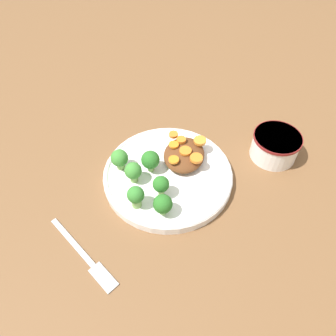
{
  "coord_description": "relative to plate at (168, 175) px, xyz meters",
  "views": [
    {
      "loc": [
        -0.42,
        -0.1,
        0.55
      ],
      "look_at": [
        0.0,
        0.0,
        0.03
      ],
      "focal_mm": 35.0,
      "sensor_mm": 36.0,
      "label": 1
    }
  ],
  "objects": [
    {
      "name": "dip_bowl",
      "position": [
        0.12,
        -0.21,
        0.02
      ],
      "size": [
        0.1,
        0.1,
        0.06
      ],
      "color": "white",
      "rests_on": "ground_plane"
    },
    {
      "name": "carrot_slice_5",
      "position": [
        0.08,
        -0.05,
        0.04
      ],
      "size": [
        0.03,
        0.03,
        0.01
      ],
      "primitive_type": "cylinder",
      "color": "orange",
      "rests_on": "stew_mound"
    },
    {
      "name": "fork",
      "position": [
        -0.21,
        0.09,
        -0.01
      ],
      "size": [
        0.11,
        0.17,
        0.01
      ],
      "rotation": [
        0.0,
        0.0,
        10.44
      ],
      "color": "#B5B5B5",
      "rests_on": "ground_plane"
    },
    {
      "name": "broccoli_floret_4",
      "position": [
        -0.0,
        0.04,
        0.04
      ],
      "size": [
        0.04,
        0.04,
        0.05
      ],
      "color": "#759E51",
      "rests_on": "plate"
    },
    {
      "name": "carrot_slice_0",
      "position": [
        0.04,
        -0.03,
        0.04
      ],
      "size": [
        0.03,
        0.03,
        0.01
      ],
      "primitive_type": "cylinder",
      "color": "orange",
      "rests_on": "stew_mound"
    },
    {
      "name": "carrot_slice_2",
      "position": [
        0.02,
        -0.05,
        0.04
      ],
      "size": [
        0.03,
        0.03,
        0.01
      ],
      "primitive_type": "cylinder",
      "color": "orange",
      "rests_on": "stew_mound"
    },
    {
      "name": "carrot_slice_6",
      "position": [
        0.08,
        0.01,
        0.04
      ],
      "size": [
        0.02,
        0.02,
        0.01
      ],
      "primitive_type": "cylinder",
      "color": "orange",
      "rests_on": "stew_mound"
    },
    {
      "name": "carrot_slice_3",
      "position": [
        0.07,
        -0.01,
        0.04
      ],
      "size": [
        0.02,
        0.02,
        0.01
      ],
      "primitive_type": "cylinder",
      "color": "orange",
      "rests_on": "stew_mound"
    },
    {
      "name": "stew_mound",
      "position": [
        0.04,
        -0.02,
        0.02
      ],
      "size": [
        0.1,
        0.09,
        0.03
      ],
      "primitive_type": "ellipsoid",
      "color": "#5B3319",
      "rests_on": "plate"
    },
    {
      "name": "broccoli_floret_1",
      "position": [
        -0.01,
        0.1,
        0.03
      ],
      "size": [
        0.04,
        0.04,
        0.05
      ],
      "color": "#759E51",
      "rests_on": "plate"
    },
    {
      "name": "ground_plane",
      "position": [
        0.0,
        0.0,
        -0.01
      ],
      "size": [
        4.0,
        4.0,
        0.0
      ],
      "primitive_type": "plane",
      "color": "brown"
    },
    {
      "name": "carrot_slice_4",
      "position": [
        0.05,
        0.0,
        0.04
      ],
      "size": [
        0.02,
        0.02,
        0.0
      ],
      "primitive_type": "cylinder",
      "color": "orange",
      "rests_on": "stew_mound"
    },
    {
      "name": "plate",
      "position": [
        0.0,
        0.0,
        0.0
      ],
      "size": [
        0.27,
        0.27,
        0.02
      ],
      "color": "white",
      "rests_on": "ground_plane"
    },
    {
      "name": "broccoli_floret_3",
      "position": [
        -0.09,
        0.04,
        0.04
      ],
      "size": [
        0.03,
        0.03,
        0.05
      ],
      "color": "#759E51",
      "rests_on": "plate"
    },
    {
      "name": "broccoli_floret_0",
      "position": [
        -0.04,
        0.06,
        0.03
      ],
      "size": [
        0.03,
        0.03,
        0.05
      ],
      "color": "#759E51",
      "rests_on": "plate"
    },
    {
      "name": "broccoli_floret_5",
      "position": [
        -0.06,
        -0.0,
        0.04
      ],
      "size": [
        0.03,
        0.03,
        0.05
      ],
      "color": "#7FA85B",
      "rests_on": "plate"
    },
    {
      "name": "broccoli_floret_2",
      "position": [
        -0.1,
        -0.01,
        0.03
      ],
      "size": [
        0.04,
        0.04,
        0.05
      ],
      "color": "#7FA85B",
      "rests_on": "plate"
    },
    {
      "name": "carrot_slice_1",
      "position": [
        0.01,
        -0.01,
        0.04
      ],
      "size": [
        0.02,
        0.02,
        0.0
      ],
      "primitive_type": "cylinder",
      "color": "orange",
      "rests_on": "stew_mound"
    }
  ]
}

